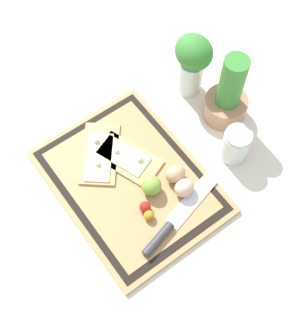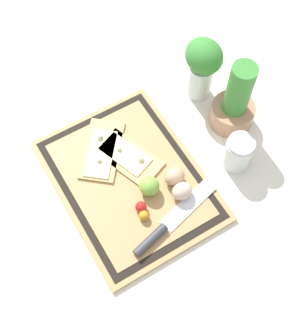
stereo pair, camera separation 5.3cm
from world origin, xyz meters
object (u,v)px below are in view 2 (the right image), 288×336
at_px(knife, 163,229).
at_px(herb_pot, 235,104).
at_px(egg_brown, 175,177).
at_px(sauce_jar, 238,154).
at_px(pizza_slice_far, 128,157).
at_px(pizza_slice_near, 102,150).
at_px(cherry_tomato_yellow, 144,216).
at_px(cherry_tomato_red, 141,207).
at_px(lime, 149,186).
at_px(egg_pink, 182,191).
at_px(herb_glass, 203,65).

xyz_separation_m(knife, herb_pot, (-0.18, 0.34, 0.06)).
xyz_separation_m(egg_brown, sauce_jar, (0.03, 0.18, 0.01)).
bearing_deg(pizza_slice_far, pizza_slice_near, -135.82).
relative_size(cherry_tomato_yellow, herb_pot, 0.11).
bearing_deg(knife, cherry_tomato_red, -166.32).
distance_m(pizza_slice_far, lime, 0.11).
bearing_deg(egg_brown, cherry_tomato_red, -77.50).
relative_size(egg_pink, lime, 1.03).
bearing_deg(lime, pizza_slice_near, -162.79).
bearing_deg(egg_brown, herb_glass, 134.18).
height_order(pizza_slice_far, herb_pot, herb_pot).
distance_m(knife, herb_glass, 0.45).
xyz_separation_m(lime, herb_glass, (-0.20, 0.29, 0.08)).
distance_m(pizza_slice_near, egg_pink, 0.25).
height_order(cherry_tomato_red, herb_glass, herb_glass).
distance_m(pizza_slice_near, cherry_tomato_red, 0.20).
distance_m(cherry_tomato_red, sauce_jar, 0.29).
distance_m(pizza_slice_near, sauce_jar, 0.36).
bearing_deg(knife, lime, 166.39).
xyz_separation_m(knife, sauce_jar, (-0.07, 0.27, 0.02)).
distance_m(egg_pink, cherry_tomato_yellow, 0.11).
bearing_deg(herb_glass, pizza_slice_near, -83.39).
distance_m(pizza_slice_near, lime, 0.17).
relative_size(egg_brown, herb_glass, 0.27).
height_order(egg_brown, herb_glass, herb_glass).
bearing_deg(herb_pot, knife, -61.47).
distance_m(herb_pot, sauce_jar, 0.14).
bearing_deg(cherry_tomato_yellow, cherry_tomato_red, 167.47).
bearing_deg(egg_pink, lime, -129.30).
bearing_deg(lime, herb_pot, 103.44).
bearing_deg(cherry_tomato_red, herb_glass, 125.47).
distance_m(cherry_tomato_yellow, herb_glass, 0.44).
relative_size(egg_brown, cherry_tomato_red, 1.85).
bearing_deg(herb_pot, egg_pink, -62.66).
xyz_separation_m(pizza_slice_far, herb_glass, (-0.09, 0.29, 0.10)).
distance_m(knife, egg_brown, 0.14).
bearing_deg(herb_glass, egg_brown, -45.82).
distance_m(egg_pink, herb_pot, 0.28).
distance_m(pizza_slice_far, knife, 0.22).
bearing_deg(cherry_tomato_red, egg_pink, 80.36).
bearing_deg(pizza_slice_near, egg_pink, 28.06).
xyz_separation_m(pizza_slice_near, cherry_tomato_yellow, (0.22, 0.00, 0.01)).
bearing_deg(knife, herb_pot, 118.53).
height_order(pizza_slice_far, herb_glass, herb_glass).
bearing_deg(knife, pizza_slice_far, 172.76).
bearing_deg(sauce_jar, pizza_slice_near, -124.44).
distance_m(pizza_slice_far, egg_brown, 0.14).
height_order(egg_brown, sauce_jar, sauce_jar).
bearing_deg(herb_glass, pizza_slice_far, -72.07).
bearing_deg(sauce_jar, knife, -75.72).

